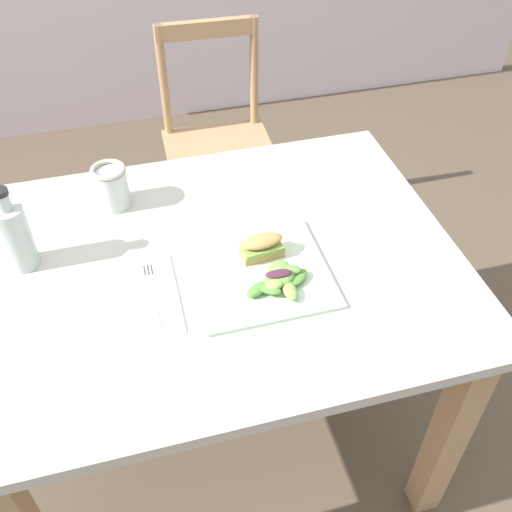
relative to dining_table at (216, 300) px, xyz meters
name	(u,v)px	position (x,y,z in m)	size (l,w,h in m)	color
ground_plane	(214,439)	(-0.04, -0.02, -0.61)	(9.00, 9.00, 0.00)	brown
dining_table	(216,300)	(0.00, 0.00, 0.00)	(1.14, 0.86, 0.74)	#BCB7AD
chair_wooden_far	(219,146)	(0.20, 0.91, -0.16)	(0.41, 0.41, 0.87)	tan
plate_lunch	(261,273)	(0.09, -0.07, 0.14)	(0.30, 0.30, 0.01)	beige
sandwich_half_front	(262,247)	(0.11, -0.02, 0.17)	(0.10, 0.06, 0.06)	tan
salad_mixed_greens	(279,279)	(0.12, -0.12, 0.16)	(0.16, 0.13, 0.03)	#518438
napkin_folded	(153,296)	(-0.15, -0.07, 0.14)	(0.11, 0.24, 0.00)	white
fork_on_napkin	(151,289)	(-0.15, -0.06, 0.14)	(0.03, 0.19, 0.00)	silver
bottle_cold_brew	(17,239)	(-0.41, 0.10, 0.21)	(0.07, 0.07, 0.21)	black
mason_jar_iced_tea	(112,188)	(-0.20, 0.27, 0.18)	(0.09, 0.09, 0.11)	#C67528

